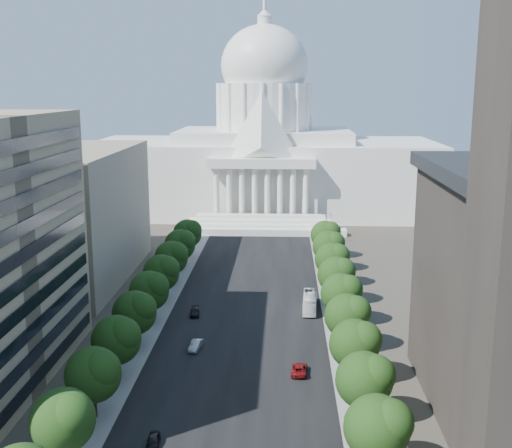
# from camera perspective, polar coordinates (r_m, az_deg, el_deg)

# --- Properties ---
(road_asphalt) EXTENTS (30.00, 260.00, 0.01)m
(road_asphalt) POSITION_cam_1_polar(r_m,az_deg,el_deg) (139.65, -0.57, -6.18)
(road_asphalt) COLOR black
(road_asphalt) RESTS_ON ground
(sidewalk_left) EXTENTS (8.00, 260.00, 0.02)m
(sidewalk_left) POSITION_cam_1_polar(r_m,az_deg,el_deg) (141.92, -8.30, -6.01)
(sidewalk_left) COLOR gray
(sidewalk_left) RESTS_ON ground
(sidewalk_right) EXTENTS (8.00, 260.00, 0.02)m
(sidewalk_right) POSITION_cam_1_polar(r_m,az_deg,el_deg) (139.95, 7.27, -6.24)
(sidewalk_right) COLOR gray
(sidewalk_right) RESTS_ON ground
(capitol) EXTENTS (120.00, 56.00, 73.00)m
(capitol) POSITION_cam_1_polar(r_m,az_deg,el_deg) (228.65, 0.72, 6.13)
(capitol) COLOR white
(capitol) RESTS_ON ground
(office_block_left_far) EXTENTS (38.00, 52.00, 30.00)m
(office_block_left_far) POSITION_cam_1_polar(r_m,az_deg,el_deg) (155.46, -18.33, 0.81)
(office_block_left_far) COLOR gray
(office_block_left_far) RESTS_ON ground
(tree_l_b) EXTENTS (7.79, 7.60, 9.97)m
(tree_l_b) POSITION_cam_1_polar(r_m,az_deg,el_deg) (80.02, -16.64, -16.28)
(tree_l_b) COLOR #33261C
(tree_l_b) RESTS_ON ground
(tree_l_c) EXTENTS (7.79, 7.60, 9.97)m
(tree_l_c) POSITION_cam_1_polar(r_m,az_deg,el_deg) (90.20, -14.12, -12.75)
(tree_l_c) COLOR #33261C
(tree_l_c) RESTS_ON ground
(tree_l_d) EXTENTS (7.79, 7.60, 9.97)m
(tree_l_d) POSITION_cam_1_polar(r_m,az_deg,el_deg) (100.78, -12.16, -9.94)
(tree_l_d) COLOR #33261C
(tree_l_d) RESTS_ON ground
(tree_l_e) EXTENTS (7.79, 7.60, 9.97)m
(tree_l_e) POSITION_cam_1_polar(r_m,az_deg,el_deg) (111.65, -10.61, -7.66)
(tree_l_e) COLOR #33261C
(tree_l_e) RESTS_ON ground
(tree_l_f) EXTENTS (7.79, 7.60, 9.97)m
(tree_l_f) POSITION_cam_1_polar(r_m,az_deg,el_deg) (122.73, -9.35, -5.78)
(tree_l_f) COLOR #33261C
(tree_l_f) RESTS_ON ground
(tree_l_g) EXTENTS (7.79, 7.60, 9.97)m
(tree_l_g) POSITION_cam_1_polar(r_m,az_deg,el_deg) (133.97, -8.31, -4.22)
(tree_l_g) COLOR #33261C
(tree_l_g) RESTS_ON ground
(tree_l_h) EXTENTS (7.79, 7.60, 9.97)m
(tree_l_h) POSITION_cam_1_polar(r_m,az_deg,el_deg) (145.33, -7.43, -2.89)
(tree_l_h) COLOR #33261C
(tree_l_h) RESTS_ON ground
(tree_l_i) EXTENTS (7.79, 7.60, 9.97)m
(tree_l_i) POSITION_cam_1_polar(r_m,az_deg,el_deg) (156.78, -6.68, -1.76)
(tree_l_i) COLOR #33261C
(tree_l_i) RESTS_ON ground
(tree_l_j) EXTENTS (7.79, 7.60, 9.97)m
(tree_l_j) POSITION_cam_1_polar(r_m,az_deg,el_deg) (168.31, -6.03, -0.79)
(tree_l_j) COLOR #33261C
(tree_l_j) RESTS_ON ground
(tree_r_b) EXTENTS (7.79, 7.60, 9.97)m
(tree_r_b) POSITION_cam_1_polar(r_m,az_deg,el_deg) (76.81, 10.98, -17.24)
(tree_r_b) COLOR #33261C
(tree_r_b) RESTS_ON ground
(tree_r_c) EXTENTS (7.79, 7.60, 9.97)m
(tree_r_c) POSITION_cam_1_polar(r_m,az_deg,el_deg) (87.37, 9.83, -13.40)
(tree_r_c) COLOR #33261C
(tree_r_c) RESTS_ON ground
(tree_r_d) EXTENTS (7.79, 7.60, 9.97)m
(tree_r_d) POSITION_cam_1_polar(r_m,az_deg,el_deg) (98.25, 8.96, -10.40)
(tree_r_d) COLOR #33261C
(tree_r_d) RESTS_ON ground
(tree_r_e) EXTENTS (7.79, 7.60, 9.97)m
(tree_r_e) POSITION_cam_1_polar(r_m,az_deg,el_deg) (109.37, 8.27, -8.00)
(tree_r_e) COLOR #33261C
(tree_r_e) RESTS_ON ground
(tree_r_f) EXTENTS (7.79, 7.60, 9.97)m
(tree_r_f) POSITION_cam_1_polar(r_m,az_deg,el_deg) (120.66, 7.72, -6.04)
(tree_r_f) COLOR #33261C
(tree_r_f) RESTS_ON ground
(tree_r_g) EXTENTS (7.79, 7.60, 9.97)m
(tree_r_g) POSITION_cam_1_polar(r_m,az_deg,el_deg) (132.08, 7.27, -4.42)
(tree_r_g) COLOR #33261C
(tree_r_g) RESTS_ON ground
(tree_r_h) EXTENTS (7.79, 7.60, 9.97)m
(tree_r_h) POSITION_cam_1_polar(r_m,az_deg,el_deg) (143.59, 6.89, -3.06)
(tree_r_h) COLOR #33261C
(tree_r_h) RESTS_ON ground
(tree_r_i) EXTENTS (7.79, 7.60, 9.97)m
(tree_r_i) POSITION_cam_1_polar(r_m,az_deg,el_deg) (155.17, 6.57, -1.91)
(tree_r_i) COLOR #33261C
(tree_r_i) RESTS_ON ground
(tree_r_j) EXTENTS (7.79, 7.60, 9.97)m
(tree_r_j) POSITION_cam_1_polar(r_m,az_deg,el_deg) (166.81, 6.29, -0.91)
(tree_r_j) COLOR #33261C
(tree_r_j) RESTS_ON ground
(streetlight_b) EXTENTS (2.61, 0.44, 9.00)m
(streetlight_b) POSITION_cam_1_polar(r_m,az_deg,el_deg) (87.13, 10.93, -13.98)
(streetlight_b) COLOR gray
(streetlight_b) RESTS_ON ground
(streetlight_c) EXTENTS (2.61, 0.44, 9.00)m
(streetlight_c) POSITION_cam_1_polar(r_m,az_deg,el_deg) (109.94, 9.07, -8.27)
(streetlight_c) COLOR gray
(streetlight_c) RESTS_ON ground
(streetlight_d) EXTENTS (2.61, 0.44, 9.00)m
(streetlight_d) POSITION_cam_1_polar(r_m,az_deg,el_deg) (133.53, 7.89, -4.54)
(streetlight_d) COLOR gray
(streetlight_d) RESTS_ON ground
(streetlight_e) EXTENTS (2.61, 0.44, 9.00)m
(streetlight_e) POSITION_cam_1_polar(r_m,az_deg,el_deg) (157.56, 7.08, -1.94)
(streetlight_e) COLOR gray
(streetlight_e) RESTS_ON ground
(streetlight_f) EXTENTS (2.61, 0.44, 9.00)m
(streetlight_f) POSITION_cam_1_polar(r_m,az_deg,el_deg) (181.85, 6.48, -0.03)
(streetlight_f) COLOR gray
(streetlight_f) RESTS_ON ground
(car_dark_a) EXTENTS (1.78, 3.91, 1.30)m
(car_dark_a) POSITION_cam_1_polar(r_m,az_deg,el_deg) (85.30, -9.12, -18.46)
(car_dark_a) COLOR black
(car_dark_a) RESTS_ON ground
(car_silver) EXTENTS (2.15, 4.64, 1.47)m
(car_silver) POSITION_cam_1_polar(r_m,az_deg,el_deg) (111.41, -5.38, -10.70)
(car_silver) COLOR #929598
(car_silver) RESTS_ON ground
(car_red) EXTENTS (2.69, 5.30, 1.43)m
(car_red) POSITION_cam_1_polar(r_m,az_deg,el_deg) (102.60, 3.85, -12.76)
(car_red) COLOR maroon
(car_red) RESTS_ON ground
(car_dark_b) EXTENTS (2.23, 4.55, 1.27)m
(car_dark_b) POSITION_cam_1_polar(r_m,az_deg,el_deg) (127.05, -5.46, -7.82)
(car_dark_b) COLOR black
(car_dark_b) RESTS_ON ground
(city_bus) EXTENTS (3.19, 11.27, 3.11)m
(city_bus) POSITION_cam_1_polar(r_m,az_deg,el_deg) (129.77, 4.80, -6.94)
(city_bus) COLOR white
(city_bus) RESTS_ON ground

